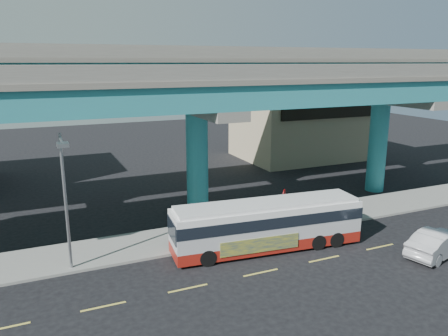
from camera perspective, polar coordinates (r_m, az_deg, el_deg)
name	(u,v)px	position (r m, az deg, el deg)	size (l,w,h in m)	color
ground	(258,270)	(23.62, 4.47, -13.17)	(120.00, 120.00, 0.00)	black
sidewalk	(217,232)	(28.10, -0.88, -8.41)	(70.00, 4.00, 0.15)	gray
lane_markings	(261,273)	(23.38, 4.83, -13.46)	(58.00, 0.12, 0.01)	#D8C64C
viaduct	(196,85)	(29.42, -3.74, 10.73)	(52.00, 12.40, 11.70)	teal
building_beige	(303,126)	(50.60, 10.27, 5.39)	(14.00, 10.23, 7.00)	tan
transit_bus	(267,223)	(25.54, 5.68, -7.20)	(11.37, 3.47, 2.87)	maroon
sedan	(438,243)	(27.65, 26.18, -8.74)	(4.90, 2.75, 1.53)	#B6B7BC
street_lamp	(65,184)	(22.73, -20.09, -2.02)	(0.50, 2.36, 7.13)	gray
stop_sign	(284,200)	(28.07, 7.84, -4.18)	(0.59, 0.60, 2.68)	gray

